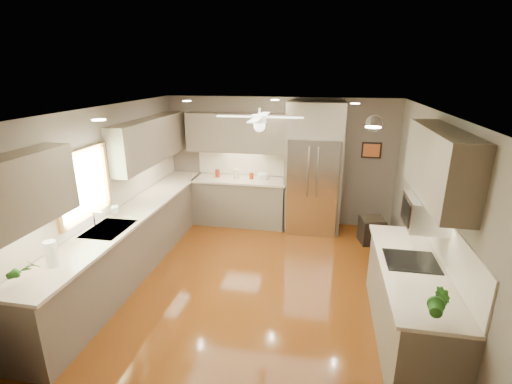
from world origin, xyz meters
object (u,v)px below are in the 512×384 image
(potted_plant_right, at_px, (440,303))
(stool, at_px, (372,230))
(canister_c, at_px, (236,174))
(potted_plant_left, at_px, (25,269))
(canister_a, at_px, (217,173))
(bowl, at_px, (263,178))
(soap_bottle, at_px, (116,209))
(microwave, at_px, (426,212))
(canister_d, at_px, (251,176))
(paper_towel, at_px, (51,254))
(refrigerator, at_px, (313,170))

(potted_plant_right, xyz_separation_m, stool, (-0.11, 3.49, -0.87))
(canister_c, height_order, potted_plant_left, potted_plant_left)
(canister_a, xyz_separation_m, bowl, (0.92, -0.02, -0.05))
(soap_bottle, bearing_deg, microwave, -7.14)
(canister_d, distance_m, paper_towel, 4.03)
(potted_plant_right, height_order, stool, potted_plant_right)
(canister_d, bearing_deg, potted_plant_left, -109.52)
(canister_a, distance_m, microwave, 4.28)
(canister_d, height_order, potted_plant_left, potted_plant_left)
(canister_a, bearing_deg, potted_plant_left, -100.57)
(refrigerator, height_order, paper_towel, refrigerator)
(canister_c, height_order, paper_towel, paper_towel)
(canister_d, xyz_separation_m, soap_bottle, (-1.58, -2.26, 0.04))
(canister_d, height_order, stool, canister_d)
(refrigerator, bearing_deg, microwave, -63.91)
(potted_plant_left, distance_m, microwave, 4.23)
(potted_plant_right, bearing_deg, canister_a, 128.06)
(microwave, relative_size, stool, 1.15)
(bowl, relative_size, stool, 0.49)
(canister_d, bearing_deg, soap_bottle, -124.90)
(potted_plant_left, relative_size, refrigerator, 0.13)
(canister_c, distance_m, potted_plant_left, 4.27)
(canister_a, distance_m, stool, 3.14)
(refrigerator, bearing_deg, potted_plant_left, -123.34)
(potted_plant_left, distance_m, stool, 5.31)
(potted_plant_right, relative_size, paper_towel, 1.04)
(soap_bottle, height_order, refrigerator, refrigerator)
(soap_bottle, xyz_separation_m, bowl, (1.81, 2.25, -0.07))
(potted_plant_right, bearing_deg, canister_c, 124.47)
(canister_d, bearing_deg, bowl, -4.26)
(stool, bearing_deg, microwave, -84.43)
(canister_a, height_order, paper_towel, paper_towel)
(stool, bearing_deg, canister_d, 168.22)
(bowl, bearing_deg, canister_d, 175.74)
(potted_plant_right, height_order, microwave, microwave)
(bowl, bearing_deg, canister_a, 178.79)
(refrigerator, distance_m, stool, 1.51)
(canister_a, xyz_separation_m, refrigerator, (1.90, -0.07, 0.17))
(canister_a, height_order, stool, canister_a)
(canister_c, height_order, soap_bottle, soap_bottle)
(stool, bearing_deg, canister_a, 170.84)
(paper_towel, bearing_deg, canister_c, 72.69)
(soap_bottle, relative_size, stool, 0.42)
(canister_c, relative_size, paper_towel, 0.58)
(soap_bottle, relative_size, potted_plant_right, 0.60)
(canister_d, height_order, paper_towel, paper_towel)
(canister_c, height_order, canister_d, canister_c)
(bowl, bearing_deg, canister_c, 179.79)
(canister_a, xyz_separation_m, canister_d, (0.69, -0.00, -0.02))
(canister_d, bearing_deg, paper_towel, -111.28)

